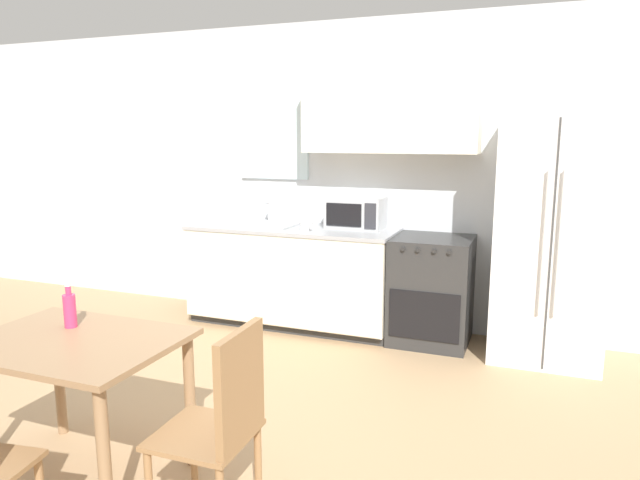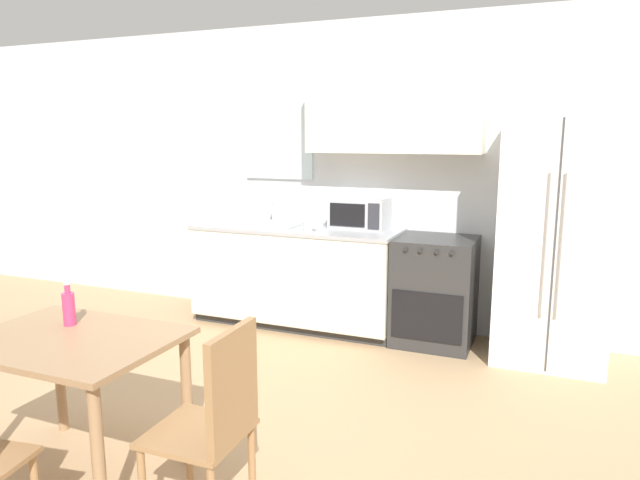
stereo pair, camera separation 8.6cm
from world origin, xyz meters
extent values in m
plane|color=tan|center=(0.00, 0.00, 0.00)|extent=(12.00, 12.00, 0.00)
cube|color=silver|center=(0.00, 2.12, 1.35)|extent=(12.00, 0.06, 2.70)
cube|color=silver|center=(-0.73, 2.08, 1.79)|extent=(0.69, 0.04, 0.97)
cube|color=silver|center=(0.41, 1.93, 1.90)|extent=(1.48, 0.32, 0.68)
cube|color=#333333|center=(-0.42, 1.80, 0.04)|extent=(1.85, 0.58, 0.08)
cube|color=silver|center=(-0.42, 1.77, 0.48)|extent=(1.85, 0.64, 0.80)
cube|color=silver|center=(-1.04, 1.45, 0.48)|extent=(0.60, 0.01, 0.78)
cube|color=silver|center=(-0.42, 1.45, 0.48)|extent=(0.60, 0.01, 0.78)
cube|color=silver|center=(0.19, 1.45, 0.48)|extent=(0.60, 0.01, 0.78)
cube|color=#9EA0A5|center=(-0.42, 1.77, 0.89)|extent=(1.87, 0.66, 0.03)
cube|color=#2D2D2D|center=(0.83, 1.79, 0.44)|extent=(0.64, 0.60, 0.89)
cube|color=black|center=(0.83, 1.49, 0.31)|extent=(0.56, 0.01, 0.39)
cylinder|color=#262626|center=(0.65, 1.48, 0.84)|extent=(0.03, 0.02, 0.03)
cylinder|color=#262626|center=(0.77, 1.48, 0.84)|extent=(0.03, 0.02, 0.03)
cylinder|color=#262626|center=(0.89, 1.48, 0.84)|extent=(0.03, 0.02, 0.03)
cylinder|color=#262626|center=(1.01, 1.48, 0.84)|extent=(0.03, 0.02, 0.03)
cube|color=white|center=(1.72, 1.76, 0.93)|extent=(0.80, 0.67, 1.86)
cube|color=#3F3F3F|center=(1.72, 1.42, 0.93)|extent=(0.01, 0.01, 1.80)
cylinder|color=silver|center=(1.67, 1.40, 0.97)|extent=(0.02, 0.02, 1.02)
cylinder|color=silver|center=(1.77, 1.40, 0.97)|extent=(0.02, 0.02, 1.02)
cube|color=#B7BABC|center=(-0.73, 1.77, 0.91)|extent=(0.65, 0.43, 0.02)
cylinder|color=silver|center=(-0.73, 1.95, 1.01)|extent=(0.02, 0.02, 0.18)
cylinder|color=silver|center=(-0.73, 1.88, 1.09)|extent=(0.02, 0.14, 0.02)
cube|color=#B7BABC|center=(0.13, 1.91, 1.04)|extent=(0.49, 0.31, 0.27)
cube|color=black|center=(0.07, 1.75, 1.04)|extent=(0.31, 0.01, 0.20)
cube|color=#2D2D33|center=(0.30, 1.75, 1.04)|extent=(0.10, 0.01, 0.22)
cylinder|color=white|center=(-0.24, 1.62, 0.95)|extent=(0.08, 0.08, 0.08)
torus|color=white|center=(-0.18, 1.62, 0.95)|extent=(0.02, 0.06, 0.06)
cube|color=#997551|center=(-0.45, -0.80, 0.72)|extent=(1.00, 0.75, 0.03)
cylinder|color=#997551|center=(-0.01, -1.11, 0.35)|extent=(0.06, 0.06, 0.71)
cylinder|color=#997551|center=(-0.90, -0.49, 0.35)|extent=(0.06, 0.06, 0.71)
cylinder|color=#997551|center=(-0.01, -0.49, 0.35)|extent=(0.06, 0.06, 0.71)
cube|color=#997047|center=(0.33, -0.88, 0.44)|extent=(0.41, 0.41, 0.02)
cube|color=#997047|center=(0.51, -0.88, 0.69)|extent=(0.04, 0.37, 0.48)
cylinder|color=#997047|center=(0.15, -0.72, 0.21)|extent=(0.03, 0.03, 0.43)
cylinder|color=#997047|center=(0.49, -0.71, 0.21)|extent=(0.03, 0.03, 0.43)
cylinder|color=#DB386B|center=(-0.59, -0.66, 0.82)|extent=(0.06, 0.06, 0.17)
cylinder|color=#DB386B|center=(-0.59, -0.66, 0.93)|extent=(0.03, 0.03, 0.05)
cylinder|color=white|center=(-0.59, -0.66, 0.96)|extent=(0.03, 0.03, 0.02)
camera|label=1|loc=(1.60, -2.82, 1.71)|focal=32.00mm
camera|label=2|loc=(1.68, -2.78, 1.71)|focal=32.00mm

